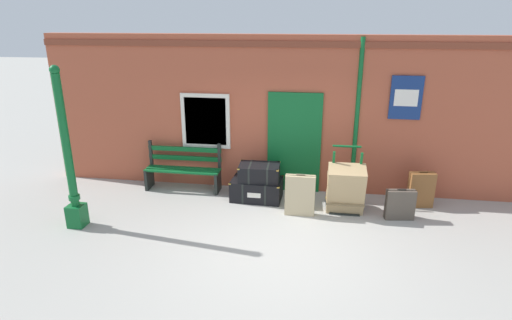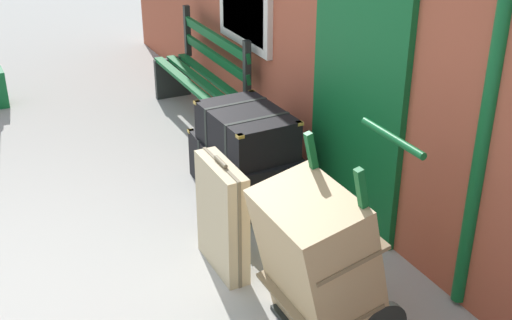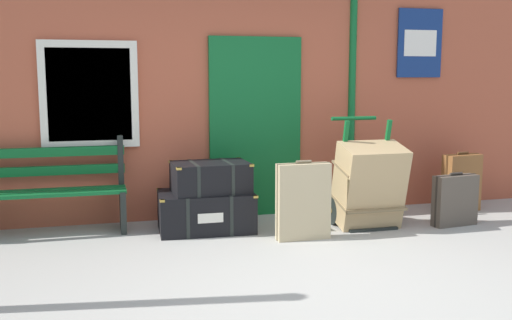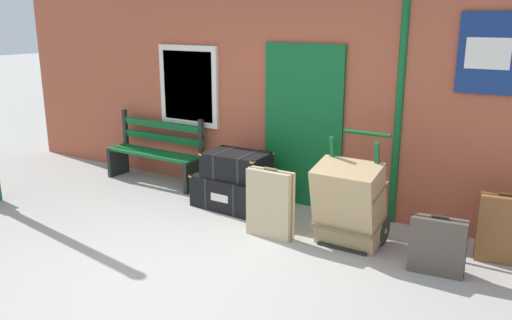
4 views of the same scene
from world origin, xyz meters
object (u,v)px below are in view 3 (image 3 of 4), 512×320
object	(u,v)px
porters_trolley	(362,200)
suitcase_tan	(303,201)
suitcase_beige	(461,183)
suitcase_slate	(455,200)
platform_bench	(48,192)
steamer_trunk_base	(206,211)
large_brown_trunk	(369,185)
steamer_trunk_middle	(211,177)

from	to	relation	value
porters_trolley	suitcase_tan	world-z (taller)	porters_trolley
suitcase_tan	suitcase_beige	size ratio (longest dim) A/B	1.11
suitcase_tan	suitcase_slate	world-z (taller)	suitcase_tan
suitcase_tan	suitcase_beige	distance (m)	2.41
suitcase_slate	suitcase_tan	bearing A→B (deg)	-176.96
platform_bench	steamer_trunk_base	world-z (taller)	platform_bench
suitcase_tan	suitcase_beige	bearing A→B (deg)	17.15
steamer_trunk_base	suitcase_slate	distance (m)	2.76
suitcase_beige	suitcase_slate	distance (m)	0.79
large_brown_trunk	suitcase_slate	world-z (taller)	large_brown_trunk
large_brown_trunk	porters_trolley	bearing A→B (deg)	90.00
steamer_trunk_base	large_brown_trunk	xyz separation A→B (m)	(1.73, -0.36, 0.27)
large_brown_trunk	steamer_trunk_base	bearing A→B (deg)	168.27
platform_bench	suitcase_beige	distance (m)	4.83
platform_bench	large_brown_trunk	distance (m)	3.42
steamer_trunk_middle	large_brown_trunk	world-z (taller)	large_brown_trunk
steamer_trunk_middle	suitcase_beige	distance (m)	3.16
platform_bench	suitcase_beige	world-z (taller)	platform_bench
steamer_trunk_base	steamer_trunk_middle	world-z (taller)	steamer_trunk_middle
porters_trolley	large_brown_trunk	world-z (taller)	porters_trolley
steamer_trunk_base	suitcase_tan	distance (m)	1.09
suitcase_tan	steamer_trunk_base	bearing A→B (deg)	146.39
platform_bench	suitcase_slate	xyz separation A→B (m)	(4.33, -0.79, -0.16)
steamer_trunk_middle	suitcase_beige	xyz separation A→B (m)	(3.15, 0.13, -0.23)
steamer_trunk_base	large_brown_trunk	size ratio (longest dim) A/B	1.08
steamer_trunk_base	suitcase_beige	size ratio (longest dim) A/B	1.40
suitcase_beige	steamer_trunk_base	bearing A→B (deg)	-177.93
steamer_trunk_middle	suitcase_beige	world-z (taller)	steamer_trunk_middle
suitcase_beige	platform_bench	bearing A→B (deg)	177.94
platform_bench	large_brown_trunk	bearing A→B (deg)	-10.94
platform_bench	steamer_trunk_middle	bearing A→B (deg)	-10.21
platform_bench	steamer_trunk_base	bearing A→B (deg)	-10.09
steamer_trunk_base	suitcase_tan	xyz separation A→B (m)	(0.90, -0.60, 0.18)
large_brown_trunk	suitcase_tan	size ratio (longest dim) A/B	1.17
suitcase_beige	porters_trolley	bearing A→B (deg)	-168.42
steamer_trunk_base	porters_trolley	world-z (taller)	porters_trolley
steamer_trunk_base	steamer_trunk_middle	distance (m)	0.37
large_brown_trunk	suitcase_beige	distance (m)	1.55
platform_bench	large_brown_trunk	world-z (taller)	platform_bench
porters_trolley	suitcase_slate	distance (m)	1.03
suitcase_tan	large_brown_trunk	bearing A→B (deg)	15.66
porters_trolley	steamer_trunk_middle	bearing A→B (deg)	174.18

